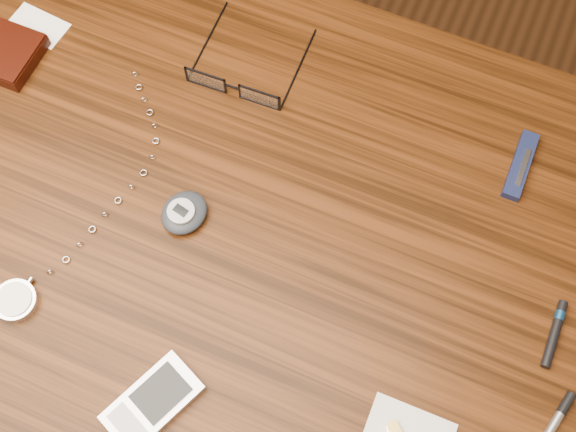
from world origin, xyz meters
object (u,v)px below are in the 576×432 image
Objects in this scene: eyeglasses at (235,84)px; pocket_watch at (23,291)px; wallet_and_card at (0,50)px; pocket_knife at (520,165)px; desk at (236,238)px; pda_phone at (153,403)px; pedometer at (184,213)px.

eyeglasses reaches higher than pocket_watch.
wallet_and_card is at bearing 126.39° from pocket_watch.
pocket_watch is at bearing -141.33° from pocket_knife.
pda_phone reaches higher than desk.
pedometer is at bearing -147.62° from pocket_knife.
eyeglasses is at bearing 13.35° from wallet_and_card.
wallet_and_card is 1.90× the size of pedometer.
pocket_watch and pocket_knife have the same top height.
desk is 8.57× the size of pda_phone.
pda_phone is at bearing -15.00° from pocket_watch.
pocket_watch is (-0.17, -0.19, 0.11)m from desk.
wallet_and_card is 1.12× the size of pda_phone.
pedometer is at bearing 107.71° from pda_phone.
eyeglasses is 0.37m from pocket_knife.
pedometer reaches higher than pda_phone.
pedometer reaches higher than pocket_watch.
pda_phone is (0.09, -0.40, -0.01)m from eyeglasses.
pocket_knife is (0.37, 0.04, -0.01)m from eyeglasses.
desk is at bearing 36.41° from pedometer.
pocket_watch is at bearing -107.18° from eyeglasses.
pocket_watch is 0.20m from pedometer.
wallet_and_card reaches higher than desk.
pda_phone is at bearing -72.29° from pedometer.
pedometer is (0.33, -0.11, -0.00)m from wallet_and_card.
desk is 0.20m from eyeglasses.
eyeglasses is at bearing 72.82° from pocket_watch.
desk is 2.83× the size of pocket_watch.
eyeglasses is (0.31, 0.07, 0.00)m from wallet_and_card.
desk is at bearing -12.25° from wallet_and_card.
pedometer is (0.13, 0.16, 0.00)m from pocket_watch.
desk is 14.54× the size of pedometer.
wallet_and_card is 0.69m from pocket_knife.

